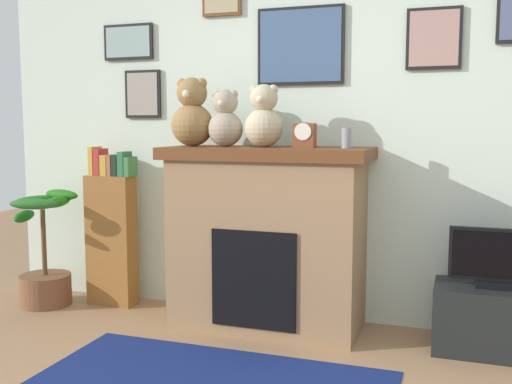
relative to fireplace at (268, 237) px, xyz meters
The scene contains 12 objects.
back_wall 0.87m from the fireplace, 41.97° to the left, with size 5.20×0.15×2.60m.
fireplace is the anchor object (origin of this frame).
bookshelf 1.27m from the fireplace, behind, with size 0.38×0.16×1.20m.
potted_plant 1.77m from the fireplace, behind, with size 0.52×0.53×0.87m.
tv_stand 1.47m from the fireplace, ahead, with size 0.67×0.40×0.40m, color black.
television 1.42m from the fireplace, ahead, with size 0.52×0.14×0.36m.
area_rug 1.14m from the fireplace, 90.00° to the right, with size 1.90×0.95×0.01m, color navy.
candle_jar 0.85m from the fireplace, ahead, with size 0.06×0.06×0.13m, color gray.
mantel_clock 0.73m from the fireplace, ahead, with size 0.14×0.10×0.16m.
teddy_bear_cream 0.97m from the fireplace, behind, with size 0.29×0.29×0.47m.
teddy_bear_grey 0.83m from the fireplace, behind, with size 0.24×0.24×0.38m.
teddy_bear_tan 0.79m from the fireplace, 140.35° to the right, with size 0.25×0.25×0.41m.
Camera 1 is at (0.82, -2.08, 1.37)m, focal length 41.73 mm.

